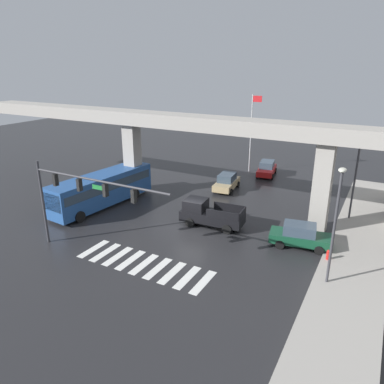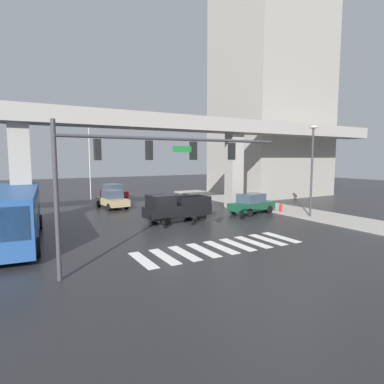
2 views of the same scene
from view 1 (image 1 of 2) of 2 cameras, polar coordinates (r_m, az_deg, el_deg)
name	(u,v)px [view 1 (image 1 of 2)]	position (r m, az deg, el deg)	size (l,w,h in m)	color
ground_plane	(190,229)	(29.34, -0.37, -5.76)	(120.00, 120.00, 0.00)	#232326
crosswalk_stripes	(144,264)	(24.71, -7.54, -11.14)	(9.35, 2.80, 0.01)	silver
elevated_overpass	(216,131)	(31.12, 3.80, 9.56)	(55.47, 2.46, 8.30)	#9E9991
sidewalk_east	(356,253)	(28.11, 24.34, -8.68)	(4.00, 36.00, 0.15)	#9E9991
pickup_truck	(209,214)	(29.62, 2.65, -3.44)	(5.25, 2.42, 2.08)	black
city_bus	(102,188)	(34.45, -13.90, 0.65)	(3.53, 10.98, 2.99)	#234C8C
sedan_red	(267,168)	(43.72, 11.63, 3.63)	(2.45, 4.52, 1.72)	red
sedan_dark_green	(300,235)	(27.47, 16.55, -6.53)	(4.55, 2.53, 1.72)	#14472D
sedan_tan	(227,182)	(38.08, 5.46, 1.58)	(2.31, 4.47, 1.72)	tan
traffic_signal_mast	(78,190)	(25.00, -17.35, 0.24)	(10.89, 0.32, 6.20)	#38383D
street_lamp_near_corner	(336,214)	(21.99, 21.66, -3.22)	(0.44, 0.70, 7.24)	#38383D
street_lamp_mid_block	(357,168)	(32.35, 24.38, 3.49)	(0.44, 0.70, 7.24)	#38383D
fire_hydrant	(328,255)	(26.27, 20.53, -9.29)	(0.24, 0.24, 0.85)	red
flagpole	(252,128)	(44.07, 9.38, 9.92)	(1.16, 0.12, 9.18)	silver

